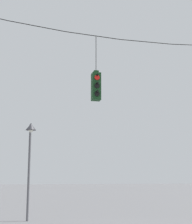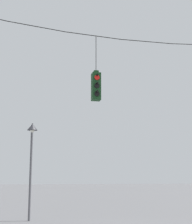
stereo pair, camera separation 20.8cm
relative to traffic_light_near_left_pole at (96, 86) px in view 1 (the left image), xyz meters
name	(u,v)px [view 1 (the left image)]	position (x,y,z in m)	size (l,w,h in m)	color
span_wire	(146,37)	(2.15, 0.01, 2.28)	(15.82, 0.03, 0.72)	black
traffic_light_near_left_pole	(96,86)	(0.00, 0.00, 0.00)	(0.34, 0.46, 2.66)	#143819
street_lamp	(30,145)	(-2.28, 5.21, -1.88)	(0.54, 0.92, 4.91)	#515156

